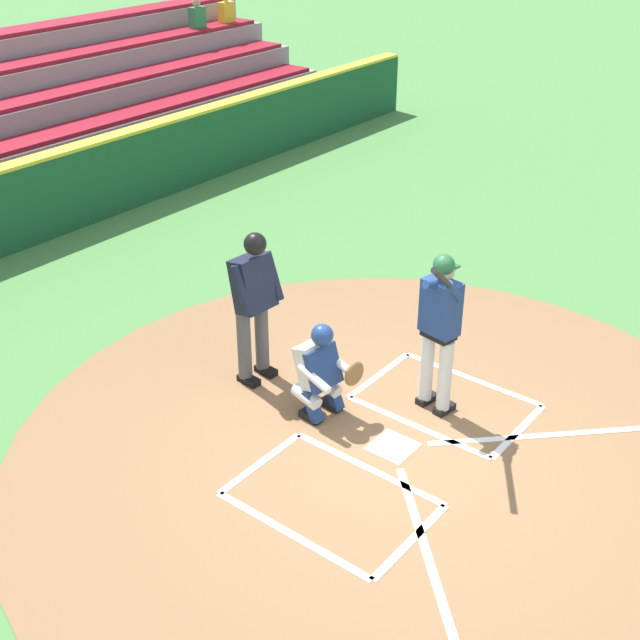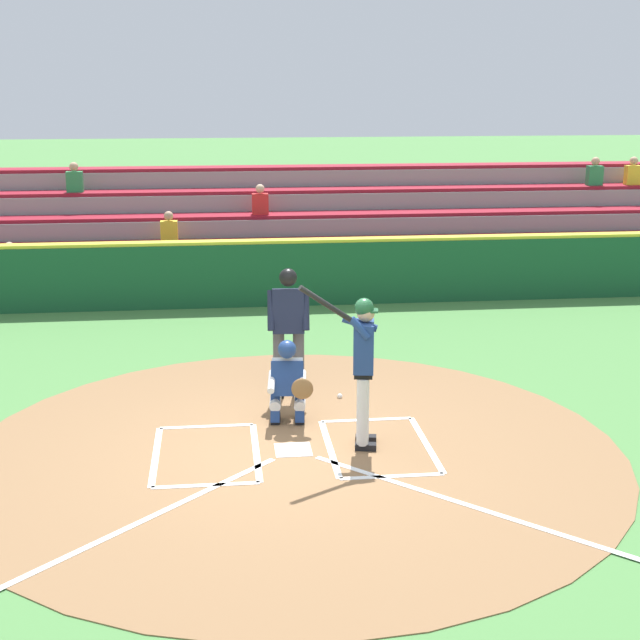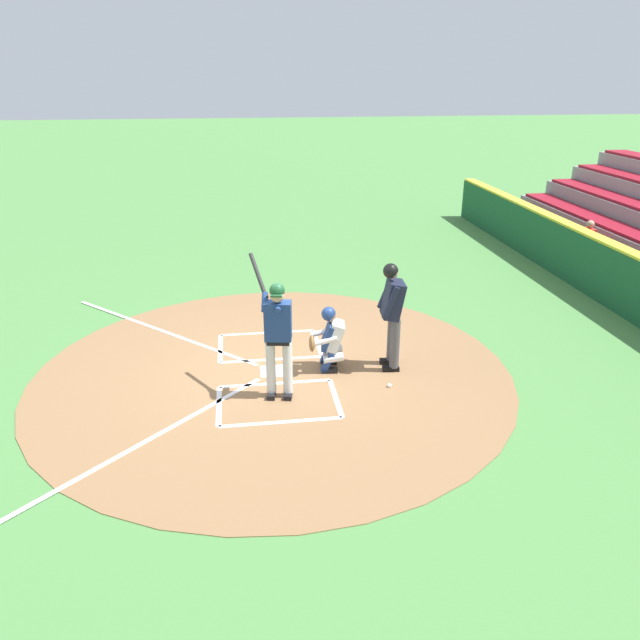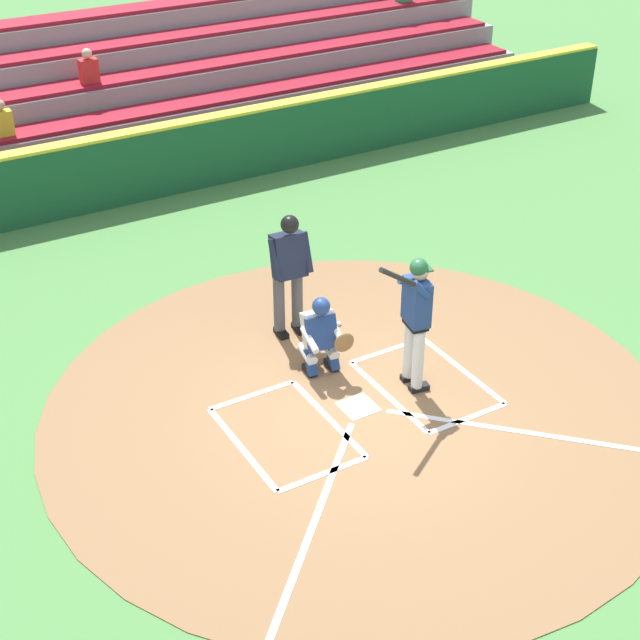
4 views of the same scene
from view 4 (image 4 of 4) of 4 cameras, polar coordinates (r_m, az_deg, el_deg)
name	(u,v)px [view 4 (image 4 of 4)]	position (r m, az deg, el deg)	size (l,w,h in m)	color
ground_plane	(358,407)	(12.31, 2.27, -5.18)	(120.00, 120.00, 0.00)	#4C8442
dirt_circle	(358,407)	(12.30, 2.27, -5.16)	(8.00, 8.00, 0.01)	olive
home_plate_and_chalk	(397,444)	(11.72, 4.59, -7.31)	(7.93, 4.91, 0.01)	white
batter	(416,315)	(12.13, 5.67, 0.32)	(1.02, 0.60, 2.13)	silver
catcher	(322,333)	(12.66, 0.09, -0.78)	(0.59, 0.66, 1.13)	black
plate_umpire	(289,267)	(13.24, -1.85, 3.17)	(0.60, 0.44, 1.86)	#4C4C51
baseball	(339,324)	(13.92, 1.12, -0.22)	(0.07, 0.07, 0.07)	white
backstop_wall	(137,165)	(17.97, -10.75, 8.97)	(22.00, 0.36, 1.31)	#19512D
bleacher_stand	(78,103)	(20.83, -14.10, 12.30)	(20.00, 4.25, 2.55)	gray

